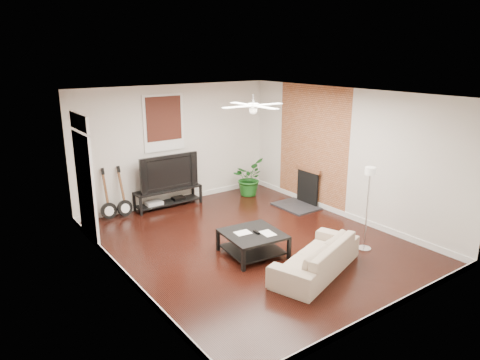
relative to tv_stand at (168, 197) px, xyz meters
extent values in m
cube|color=black|center=(0.37, -2.78, -0.22)|extent=(5.00, 6.00, 0.01)
cube|color=white|center=(0.37, -2.78, 2.58)|extent=(5.00, 6.00, 0.01)
cube|color=silver|center=(0.37, 0.22, 1.18)|extent=(5.00, 0.01, 2.80)
cube|color=silver|center=(0.37, -5.78, 1.18)|extent=(5.00, 0.01, 2.80)
cube|color=silver|center=(-2.13, -2.78, 1.18)|extent=(0.01, 6.00, 2.80)
cube|color=silver|center=(2.87, -2.78, 1.18)|extent=(0.01, 6.00, 2.80)
cube|color=#9F5933|center=(2.86, -1.78, 1.18)|extent=(0.02, 2.20, 2.80)
cube|color=black|center=(2.57, -1.78, 0.24)|extent=(0.80, 1.10, 0.92)
cube|color=#3C1410|center=(0.07, 0.19, 1.73)|extent=(1.00, 0.06, 1.30)
cube|color=white|center=(-2.09, -0.88, 1.03)|extent=(0.08, 1.00, 2.50)
cube|color=black|center=(0.00, 0.00, 0.00)|extent=(1.59, 0.42, 0.45)
imported|color=black|center=(0.00, 0.02, 0.63)|extent=(1.43, 0.19, 0.82)
cube|color=black|center=(0.07, -3.19, -0.02)|extent=(1.08, 1.08, 0.41)
imported|color=tan|center=(0.52, -4.32, 0.06)|extent=(2.07, 1.35, 0.56)
imported|color=#195A1B|center=(2.05, -0.37, 0.23)|extent=(1.08, 1.08, 0.91)
camera|label=1|loc=(-4.33, -8.95, 3.27)|focal=32.97mm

